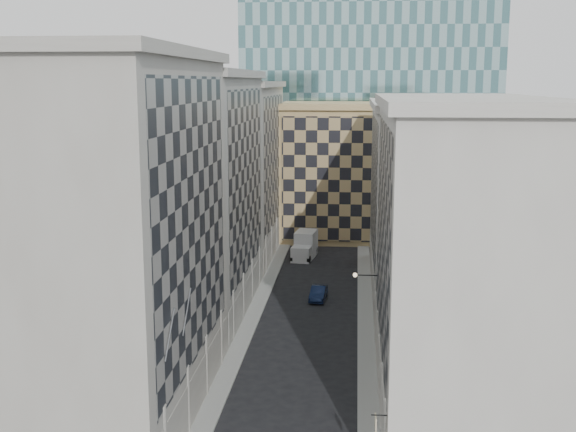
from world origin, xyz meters
The scene contains 14 objects.
sidewalk_west centered at (-5.25, 30.00, 0.07)m, with size 1.50×100.00×0.15m, color gray.
sidewalk_east centered at (5.25, 30.00, 0.07)m, with size 1.50×100.00×0.15m, color gray.
bldg_left_a centered at (-10.88, 11.00, 11.82)m, with size 10.80×22.80×23.70m.
bldg_left_b centered at (-10.88, 33.00, 11.32)m, with size 10.80×22.80×22.70m.
bldg_left_c centered at (-10.88, 55.00, 10.83)m, with size 10.80×22.80×21.70m.
bldg_right_a centered at (10.88, 15.00, 10.32)m, with size 10.80×26.80×20.70m.
bldg_right_b centered at (10.89, 42.00, 9.85)m, with size 10.80×28.80×19.70m.
tan_block centered at (2.00, 67.90, 9.44)m, with size 16.80×14.80×18.80m.
church_tower centered at (0.00, 82.00, 26.95)m, with size 7.20×7.20×51.50m.
flagpoles_left centered at (-5.90, 6.00, 8.00)m, with size 0.10×6.33×2.33m.
bracket_lamp centered at (4.38, 24.00, 6.20)m, with size 1.98×0.36×0.36m.
box_truck centered at (-2.08, 54.57, 1.41)m, with size 3.11×6.14×3.23m.
dark_car centered at (0.56, 36.99, 0.69)m, with size 1.46×4.18×1.38m, color #101B3B.
shop_sign centered at (5.41, 3.00, 3.83)m, with size 0.90×0.79×0.88m.
Camera 1 is at (4.14, -32.92, 21.65)m, focal length 45.00 mm.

